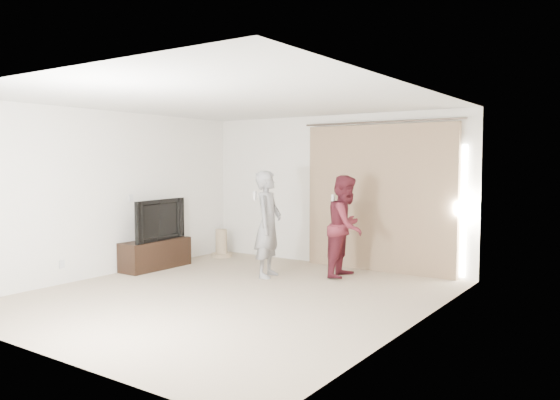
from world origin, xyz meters
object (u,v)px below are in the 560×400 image
Objects in this scene: person_man at (268,224)px; person_woman at (346,226)px; tv at (155,220)px; tv_console at (156,254)px.

person_woman is at bearing 35.38° from person_man.
tv is 0.75× the size of person_woman.
tv is 2.02m from person_man.
person_woman is (2.94, 1.25, -0.03)m from tv.
tv is at bearing 0.00° from tv_console.
tv_console is 0.59m from tv.
tv is at bearing -164.50° from person_man.
tv_console is at bearing -164.50° from person_man.
person_man is (1.95, 0.54, 0.59)m from tv_console.
person_woman reaches higher than tv_console.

